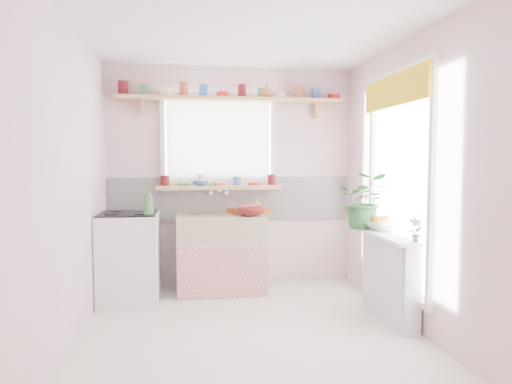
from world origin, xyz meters
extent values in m
plane|color=white|center=(0.00, 0.00, 0.00)|extent=(3.20, 3.20, 0.00)
plane|color=white|center=(0.00, 0.00, 2.50)|extent=(3.20, 3.20, 0.00)
plane|color=#F6CED6|center=(0.00, 1.60, 1.25)|extent=(2.80, 0.00, 2.80)
plane|color=#F6CED6|center=(0.00, -1.60, 1.25)|extent=(2.80, 0.00, 2.80)
plane|color=#F6CED6|center=(-1.40, 0.00, 1.25)|extent=(0.00, 3.20, 3.20)
plane|color=#F6CED6|center=(1.40, 0.00, 1.25)|extent=(0.00, 3.20, 3.20)
cube|color=white|center=(0.00, 1.59, 1.00)|extent=(2.74, 0.03, 0.50)
cube|color=pink|center=(0.00, 1.58, 0.80)|extent=(2.74, 0.02, 0.12)
cube|color=white|center=(-0.15, 1.60, 1.65)|extent=(1.20, 0.01, 1.00)
cube|color=white|center=(-0.15, 1.53, 1.65)|extent=(1.15, 0.02, 0.95)
cube|color=white|center=(1.40, 0.20, 1.25)|extent=(0.01, 1.10, 1.90)
cube|color=gold|center=(1.31, 0.20, 2.06)|extent=(0.03, 1.20, 0.28)
cube|color=white|center=(-0.15, 1.30, 0.28)|extent=(0.85, 0.55, 0.55)
cube|color=#CC3C3C|center=(-0.15, 1.02, 0.28)|extent=(0.95, 0.02, 0.53)
cube|color=#C3B18F|center=(-0.15, 1.30, 0.70)|extent=(0.95, 0.55, 0.30)
cylinder|color=silver|center=(-0.15, 1.55, 1.10)|extent=(0.03, 0.22, 0.03)
cube|color=white|center=(-1.10, 1.05, 0.45)|extent=(0.58, 0.58, 0.90)
cube|color=black|center=(-1.10, 1.05, 0.91)|extent=(0.56, 0.56, 0.02)
cylinder|color=black|center=(-1.24, 0.91, 0.92)|extent=(0.14, 0.14, 0.01)
cylinder|color=black|center=(-0.96, 0.91, 0.92)|extent=(0.14, 0.14, 0.01)
cylinder|color=black|center=(-1.24, 1.19, 0.92)|extent=(0.14, 0.14, 0.01)
cylinder|color=black|center=(-0.96, 1.19, 0.92)|extent=(0.14, 0.14, 0.01)
cube|color=white|center=(1.30, 0.20, 0.38)|extent=(0.15, 0.90, 0.75)
cube|color=white|center=(1.27, 0.20, 0.76)|extent=(0.22, 0.95, 0.03)
cube|color=tan|center=(-0.15, 1.48, 1.14)|extent=(1.40, 0.22, 0.04)
cube|color=tan|center=(0.00, 1.47, 2.12)|extent=(2.52, 0.24, 0.04)
cylinder|color=#590F14|center=(-1.18, 1.47, 2.20)|extent=(0.11, 0.11, 0.12)
cylinder|color=#3F7F4C|center=(-0.97, 1.47, 2.20)|extent=(0.11, 0.11, 0.12)
cylinder|color=silver|center=(-0.75, 1.47, 2.17)|extent=(0.11, 0.11, 0.06)
cylinder|color=#A55133|center=(-0.54, 1.47, 2.20)|extent=(0.11, 0.11, 0.12)
cylinder|color=#3359A5|center=(-0.32, 1.47, 2.20)|extent=(0.11, 0.11, 0.12)
cylinder|color=red|center=(-0.11, 1.47, 2.17)|extent=(0.11, 0.11, 0.06)
cylinder|color=#590F14|center=(0.11, 1.47, 2.20)|extent=(0.11, 0.11, 0.12)
cylinder|color=#3F7F4C|center=(0.32, 1.47, 2.20)|extent=(0.11, 0.11, 0.12)
cylinder|color=silver|center=(0.54, 1.47, 2.17)|extent=(0.11, 0.11, 0.06)
cylinder|color=#A55133|center=(0.75, 1.47, 2.20)|extent=(0.11, 0.11, 0.12)
cylinder|color=#3359A5|center=(0.97, 1.47, 2.20)|extent=(0.11, 0.11, 0.12)
cylinder|color=red|center=(1.18, 1.47, 2.17)|extent=(0.11, 0.11, 0.06)
cylinder|color=#590F14|center=(-0.77, 1.48, 1.22)|extent=(0.11, 0.11, 0.12)
cylinder|color=#3F7F4C|center=(-0.56, 1.48, 1.22)|extent=(0.11, 0.11, 0.12)
cylinder|color=silver|center=(-0.36, 1.48, 1.19)|extent=(0.11, 0.11, 0.06)
cylinder|color=#A55133|center=(-0.15, 1.48, 1.22)|extent=(0.11, 0.11, 0.12)
cylinder|color=#3359A5|center=(0.06, 1.48, 1.22)|extent=(0.11, 0.11, 0.12)
cylinder|color=red|center=(0.26, 1.48, 1.19)|extent=(0.11, 0.11, 0.06)
cylinder|color=#590F14|center=(0.47, 1.48, 1.22)|extent=(0.11, 0.11, 0.12)
cube|color=#D05412|center=(0.19, 1.47, 0.87)|extent=(0.47, 0.39, 0.04)
ellipsoid|color=#5D110F|center=(0.16, 1.11, 0.92)|extent=(0.40, 0.40, 0.14)
imported|color=#245B29|center=(1.21, 0.60, 1.05)|extent=(0.63, 0.59, 0.55)
imported|color=silver|center=(1.33, 0.44, 0.81)|extent=(0.40, 0.40, 0.08)
imported|color=#346829|center=(1.33, -0.20, 0.88)|extent=(0.11, 0.08, 0.21)
imported|color=#D0C05C|center=(0.22, 1.17, 0.94)|extent=(0.10, 0.10, 0.19)
imported|color=silver|center=(-0.31, 1.54, 1.21)|extent=(0.16, 0.16, 0.11)
imported|color=#30539E|center=(-0.36, 1.42, 1.19)|extent=(0.18, 0.18, 0.05)
imported|color=#B56F37|center=(0.39, 1.46, 2.22)|extent=(0.16, 0.16, 0.15)
imported|color=#3A753C|center=(-0.88, 0.83, 1.05)|extent=(0.12, 0.12, 0.26)
sphere|color=orange|center=(1.33, 0.44, 0.87)|extent=(0.08, 0.08, 0.08)
sphere|color=orange|center=(1.39, 0.47, 0.87)|extent=(0.08, 0.08, 0.08)
sphere|color=orange|center=(1.28, 0.46, 0.87)|extent=(0.08, 0.08, 0.08)
cylinder|color=yellow|center=(1.35, 0.39, 0.88)|extent=(0.18, 0.04, 0.10)
camera|label=1|loc=(-0.52, -3.65, 1.44)|focal=32.00mm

